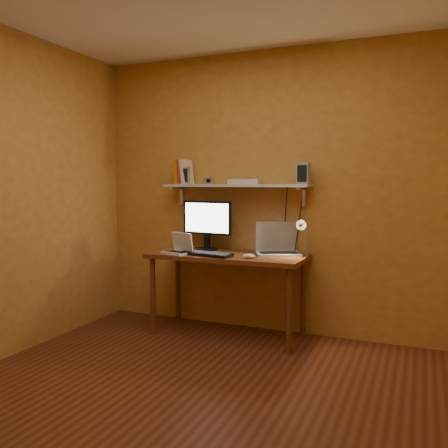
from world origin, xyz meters
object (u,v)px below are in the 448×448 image
at_px(speaker_left, 185,175).
at_px(desk, 228,263).
at_px(laptop, 278,246).
at_px(keyboard, 206,254).
at_px(monitor, 207,222).
at_px(netbook, 179,248).
at_px(mouse, 249,256).
at_px(shelf_camera, 209,181).
at_px(wall_shelf, 236,186).
at_px(router, 244,182).
at_px(speaker_right, 304,174).
at_px(desk_lamp, 303,232).

bearing_deg(speaker_left, desk, -36.66).
bearing_deg(laptop, keyboard, -174.42).
bearing_deg(monitor, keyboard, -59.31).
xyz_separation_m(netbook, speaker_left, (-0.13, 0.36, 0.66)).
bearing_deg(mouse, shelf_camera, 137.44).
distance_m(wall_shelf, shelf_camera, 0.26).
height_order(mouse, shelf_camera, shelf_camera).
bearing_deg(shelf_camera, wall_shelf, 14.49).
bearing_deg(router, netbook, -145.22).
height_order(monitor, shelf_camera, shelf_camera).
height_order(wall_shelf, netbook, wall_shelf).
relative_size(desk, keyboard, 2.88).
xyz_separation_m(laptop, mouse, (-0.15, -0.33, -0.06)).
xyz_separation_m(speaker_left, router, (0.62, -0.02, -0.06)).
bearing_deg(speaker_right, wall_shelf, -176.99).
xyz_separation_m(netbook, speaker_right, (1.05, 0.35, 0.66)).
height_order(monitor, mouse, monitor).
bearing_deg(laptop, speaker_right, -17.24).
relative_size(keyboard, desk_lamp, 1.30).
height_order(keyboard, router, router).
height_order(speaker_left, shelf_camera, speaker_left).
relative_size(netbook, shelf_camera, 2.64).
relative_size(laptop, router, 1.64).
relative_size(wall_shelf, speaker_left, 8.27).
bearing_deg(keyboard, desk, 58.09).
xyz_separation_m(monitor, shelf_camera, (0.04, -0.03, 0.40)).
relative_size(desk, laptop, 3.06).
bearing_deg(netbook, speaker_left, 128.37).
distance_m(desk, speaker_right, 1.04).
relative_size(mouse, speaker_left, 0.63).
xyz_separation_m(desk_lamp, shelf_camera, (-0.90, 0.00, 0.45)).
relative_size(desk_lamp, router, 1.35).
distance_m(netbook, router, 0.85).
height_order(desk, laptop, laptop).
relative_size(desk, wall_shelf, 1.00).
bearing_deg(wall_shelf, monitor, -174.03).
distance_m(desk, netbook, 0.46).
bearing_deg(speaker_right, speaker_left, -177.19).
bearing_deg(shelf_camera, router, 9.36).
xyz_separation_m(keyboard, speaker_left, (-0.39, 0.36, 0.70)).
relative_size(speaker_left, speaker_right, 0.91).
bearing_deg(laptop, desk, 176.93).
bearing_deg(laptop, desk_lamp, -32.47).
xyz_separation_m(monitor, netbook, (-0.12, -0.32, -0.21)).
height_order(desk_lamp, shelf_camera, shelf_camera).
relative_size(monitor, netbook, 1.77).
height_order(keyboard, shelf_camera, shelf_camera).
xyz_separation_m(keyboard, router, (0.23, 0.34, 0.64)).
height_order(monitor, laptop, monitor).
height_order(laptop, router, router).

